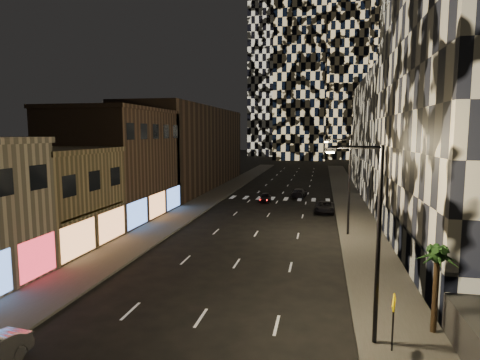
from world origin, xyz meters
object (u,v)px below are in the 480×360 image
at_px(streetlight_near, 373,231).
at_px(streetlight_far, 347,179).
at_px(palm_tree, 437,261).
at_px(car_dark_oncoming, 299,193).
at_px(car_dark_rightlane, 325,207).
at_px(ped_sign, 393,312).
at_px(car_dark_midlane, 265,197).

relative_size(streetlight_near, streetlight_far, 1.00).
bearing_deg(palm_tree, streetlight_near, -153.45).
xyz_separation_m(streetlight_near, car_dark_oncoming, (-5.56, 41.78, -4.68)).
relative_size(car_dark_rightlane, palm_tree, 1.14).
bearing_deg(car_dark_oncoming, streetlight_far, 109.17).
bearing_deg(streetlight_near, ped_sign, -33.84).
distance_m(car_dark_midlane, palm_tree, 37.84).
height_order(car_dark_midlane, ped_sign, ped_sign).
relative_size(ped_sign, palm_tree, 0.61).
distance_m(car_dark_midlane, car_dark_rightlane, 10.24).
bearing_deg(ped_sign, car_dark_oncoming, 116.53).
bearing_deg(car_dark_rightlane, streetlight_near, -84.14).
relative_size(streetlight_near, car_dark_rightlane, 1.85).
height_order(car_dark_midlane, palm_tree, palm_tree).
relative_size(streetlight_far, car_dark_midlane, 2.43).
distance_m(streetlight_near, car_dark_rightlane, 31.09).
bearing_deg(car_dark_midlane, palm_tree, -73.37).
bearing_deg(car_dark_midlane, streetlight_far, -63.25).
relative_size(car_dark_midlane, car_dark_oncoming, 0.80).
distance_m(streetlight_near, palm_tree, 3.90).
distance_m(car_dark_oncoming, car_dark_rightlane, 11.70).
bearing_deg(streetlight_far, car_dark_midlane, 120.44).
relative_size(streetlight_far, ped_sign, 3.43).
bearing_deg(streetlight_near, car_dark_oncoming, 97.59).
xyz_separation_m(car_dark_rightlane, ped_sign, (2.75, -31.29, 1.25)).
distance_m(streetlight_far, ped_sign, 20.91).
xyz_separation_m(streetlight_near, palm_tree, (3.15, 1.57, -1.68)).
distance_m(streetlight_far, car_dark_rightlane, 11.81).
bearing_deg(car_dark_rightlane, car_dark_oncoming, 110.90).
xyz_separation_m(car_dark_oncoming, ped_sign, (6.47, -42.39, 1.25)).
bearing_deg(car_dark_rightlane, streetlight_far, -77.76).
bearing_deg(palm_tree, car_dark_midlane, 110.33).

